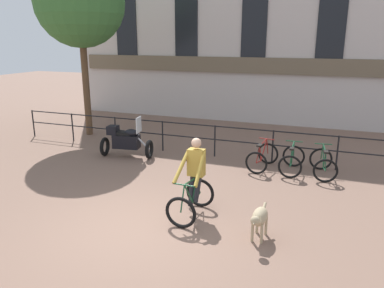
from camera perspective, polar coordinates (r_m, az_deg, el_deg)
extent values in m
plane|color=#7A5B4C|center=(7.93, -8.17, -12.59)|extent=(60.00, 60.00, 0.00)
cylinder|color=black|center=(16.05, -23.02, 2.93)|extent=(0.05, 0.05, 1.05)
cylinder|color=black|center=(14.83, -17.74, 2.47)|extent=(0.05, 0.05, 1.05)
cylinder|color=black|center=(13.76, -11.59, 1.91)|extent=(0.05, 0.05, 1.05)
cylinder|color=black|center=(12.88, -4.50, 1.24)|extent=(0.05, 0.05, 1.05)
cylinder|color=black|center=(12.22, 3.49, 0.46)|extent=(0.05, 0.05, 1.05)
cylinder|color=black|center=(11.82, 12.19, -0.40)|extent=(0.05, 0.05, 1.05)
cylinder|color=black|center=(11.72, 21.27, -1.29)|extent=(0.05, 0.05, 1.05)
cylinder|color=black|center=(12.10, 3.53, 2.72)|extent=(15.00, 0.04, 0.04)
cylinder|color=black|center=(12.21, 3.49, 0.70)|extent=(15.00, 0.04, 0.04)
cube|color=beige|center=(17.43, 9.71, 17.85)|extent=(18.00, 0.60, 8.89)
cube|color=brown|center=(17.10, 9.18, 11.73)|extent=(17.10, 0.12, 0.70)
cube|color=black|center=(19.41, -10.06, 18.91)|extent=(1.10, 0.06, 4.98)
cube|color=black|center=(18.03, -0.89, 19.40)|extent=(1.10, 0.06, 4.98)
cube|color=black|center=(17.13, 9.55, 19.38)|extent=(1.10, 0.06, 4.98)
cube|color=black|center=(16.78, 20.74, 18.71)|extent=(1.10, 0.06, 4.98)
torus|color=black|center=(7.72, -1.74, -10.41)|extent=(0.68, 0.09, 0.68)
torus|color=black|center=(8.64, 1.24, -7.44)|extent=(0.68, 0.09, 0.68)
cylinder|color=#194C2D|center=(7.98, -0.50, -7.62)|extent=(0.05, 0.49, 0.60)
cylinder|color=#194C2D|center=(8.27, 0.39, -7.00)|extent=(0.04, 0.23, 0.52)
cylinder|color=#194C2D|center=(7.96, -0.22, -5.68)|extent=(0.05, 0.66, 0.10)
cylinder|color=#194C2D|center=(8.46, 0.70, -8.14)|extent=(0.04, 0.44, 0.08)
cylinder|color=#194C2D|center=(8.45, 0.95, -6.31)|extent=(0.03, 0.26, 0.47)
cylinder|color=#194C2D|center=(7.69, -1.45, -8.35)|extent=(0.03, 0.23, 0.54)
cylinder|color=#194C2D|center=(7.67, -1.17, -6.28)|extent=(0.48, 0.04, 0.03)
cube|color=black|center=(8.25, 0.65, -4.99)|extent=(0.13, 0.24, 0.05)
cube|color=#AD8933|center=(8.14, 0.66, -2.82)|extent=(0.37, 0.23, 0.60)
sphere|color=tan|center=(8.01, 0.67, 0.16)|extent=(0.22, 0.22, 0.22)
cylinder|color=#AD8933|center=(7.94, -1.63, -3.43)|extent=(0.16, 0.72, 0.60)
cylinder|color=#AD8933|center=(7.78, 1.21, -3.82)|extent=(0.13, 0.72, 0.60)
cylinder|color=black|center=(8.30, -0.06, -7.10)|extent=(0.13, 0.31, 0.69)
cylinder|color=black|center=(8.23, 0.85, -6.85)|extent=(0.15, 0.31, 0.58)
ellipsoid|color=tan|center=(7.42, 10.31, -10.80)|extent=(0.31, 0.58, 0.33)
cylinder|color=tan|center=(7.21, 9.88, -11.39)|extent=(0.19, 0.18, 0.18)
sphere|color=tan|center=(7.05, 9.59, -11.44)|extent=(0.18, 0.18, 0.18)
cone|color=tan|center=(6.98, 9.41, -11.84)|extent=(0.10, 0.11, 0.10)
cylinder|color=tan|center=(7.69, 10.96, -9.30)|extent=(0.07, 0.19, 0.12)
cylinder|color=tan|center=(7.40, 9.17, -13.11)|extent=(0.06, 0.06, 0.39)
cylinder|color=tan|center=(7.36, 10.55, -13.33)|extent=(0.06, 0.06, 0.39)
cylinder|color=tan|center=(7.71, 9.89, -11.88)|extent=(0.06, 0.06, 0.39)
cylinder|color=tan|center=(7.68, 11.22, -12.08)|extent=(0.06, 0.06, 0.39)
torus|color=black|center=(12.12, -6.53, -0.80)|extent=(0.22, 0.63, 0.62)
torus|color=black|center=(12.67, -13.15, -0.39)|extent=(0.22, 0.63, 0.62)
cube|color=black|center=(12.32, -9.96, 0.39)|extent=(0.90, 0.53, 0.44)
ellipsoid|color=black|center=(12.17, -9.20, 1.71)|extent=(0.52, 0.39, 0.24)
cube|color=black|center=(12.29, -10.48, 1.63)|extent=(0.60, 0.39, 0.10)
cylinder|color=#B2B2B7|center=(12.13, -7.43, 0.09)|extent=(0.43, 0.13, 0.41)
cube|color=silver|center=(12.02, -8.12, 2.90)|extent=(0.10, 0.44, 0.50)
cube|color=black|center=(12.39, -11.95, 2.10)|extent=(0.37, 0.41, 0.28)
torus|color=black|center=(11.77, 11.48, -1.42)|extent=(0.66, 0.16, 0.66)
torus|color=black|center=(10.82, 9.76, -2.87)|extent=(0.66, 0.16, 0.66)
cylinder|color=maroon|center=(11.33, 10.91, -0.85)|extent=(0.10, 0.47, 0.58)
cylinder|color=maroon|center=(11.05, 10.38, -1.42)|extent=(0.06, 0.22, 0.51)
cylinder|color=maroon|center=(11.18, 10.82, 0.25)|extent=(0.12, 0.63, 0.10)
cylinder|color=maroon|center=(11.02, 10.12, -2.68)|extent=(0.09, 0.42, 0.07)
cylinder|color=maroon|center=(10.86, 10.02, -1.58)|extent=(0.06, 0.25, 0.46)
cylinder|color=maroon|center=(11.61, 11.41, -0.34)|extent=(0.06, 0.21, 0.52)
cylinder|color=maroon|center=(11.46, 11.33, 0.78)|extent=(0.48, 0.10, 0.03)
cube|color=black|center=(10.89, 10.28, -0.20)|extent=(0.15, 0.25, 0.05)
torus|color=black|center=(11.69, 15.23, -1.79)|extent=(0.66, 0.07, 0.66)
torus|color=black|center=(10.69, 14.69, -3.39)|extent=(0.66, 0.07, 0.66)
cylinder|color=#194C2D|center=(11.23, 15.11, -1.26)|extent=(0.04, 0.47, 0.58)
cylinder|color=#194C2D|center=(10.94, 14.94, -1.88)|extent=(0.03, 0.22, 0.51)
cylinder|color=#194C2D|center=(11.07, 15.15, -0.17)|extent=(0.04, 0.63, 0.10)
cylinder|color=#194C2D|center=(10.90, 14.79, -3.17)|extent=(0.03, 0.42, 0.07)
cylinder|color=#194C2D|center=(10.73, 14.83, -2.08)|extent=(0.02, 0.25, 0.46)
cylinder|color=#194C2D|center=(11.53, 15.27, -0.71)|extent=(0.03, 0.21, 0.52)
cylinder|color=#194C2D|center=(11.37, 15.32, 0.40)|extent=(0.48, 0.03, 0.03)
cube|color=black|center=(10.77, 14.99, -0.67)|extent=(0.12, 0.24, 0.05)
torus|color=black|center=(11.65, 19.03, -2.18)|extent=(0.66, 0.16, 0.66)
torus|color=black|center=(10.66, 19.67, -3.88)|extent=(0.66, 0.16, 0.66)
cylinder|color=#194C2D|center=(11.19, 19.37, -1.68)|extent=(0.10, 0.47, 0.58)
cylinder|color=#194C2D|center=(10.90, 19.55, -2.33)|extent=(0.07, 0.22, 0.51)
cylinder|color=#194C2D|center=(11.03, 19.55, -0.60)|extent=(0.13, 0.63, 0.10)
cylinder|color=#194C2D|center=(10.86, 19.52, -3.64)|extent=(0.09, 0.42, 0.07)
cylinder|color=#194C2D|center=(10.70, 19.70, -2.55)|extent=(0.06, 0.25, 0.46)
cylinder|color=#194C2D|center=(11.48, 19.20, -1.10)|extent=(0.06, 0.21, 0.52)
cylinder|color=#194C2D|center=(11.33, 19.37, 0.00)|extent=(0.48, 0.10, 0.03)
cube|color=black|center=(10.74, 19.74, -1.13)|extent=(0.16, 0.26, 0.05)
cylinder|color=brown|center=(15.41, -15.87, 8.93)|extent=(0.26, 0.26, 4.14)
sphere|color=#386B33|center=(15.37, -16.75, 20.01)|extent=(3.32, 3.32, 3.32)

